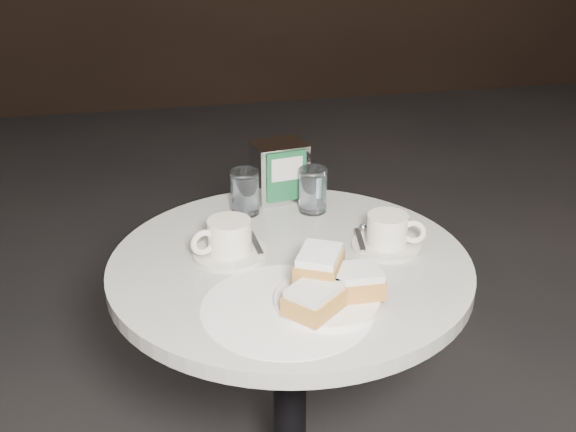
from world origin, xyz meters
The scene contains 8 objects.
cafe_table centered at (0.00, 0.00, 0.55)m, with size 0.70×0.70×0.74m.
sugar_spill centered at (-0.04, -0.17, 0.75)m, with size 0.30×0.30×0.00m, color white.
beignet_plate centered at (0.03, -0.17, 0.78)m, with size 0.24×0.24×0.09m.
coffee_cup_left centered at (-0.11, 0.04, 0.78)m, with size 0.18×0.18×0.08m.
coffee_cup_right centered at (0.20, 0.01, 0.78)m, with size 0.18×0.18×0.07m.
water_glass_left centered at (-0.05, 0.23, 0.79)m, with size 0.07×0.07×0.10m.
water_glass_right centered at (0.09, 0.21, 0.79)m, with size 0.08×0.08×0.10m.
napkin_dispenser centered at (0.04, 0.29, 0.81)m, with size 0.13×0.11×0.13m.
Camera 1 is at (-0.25, -1.19, 1.42)m, focal length 45.00 mm.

